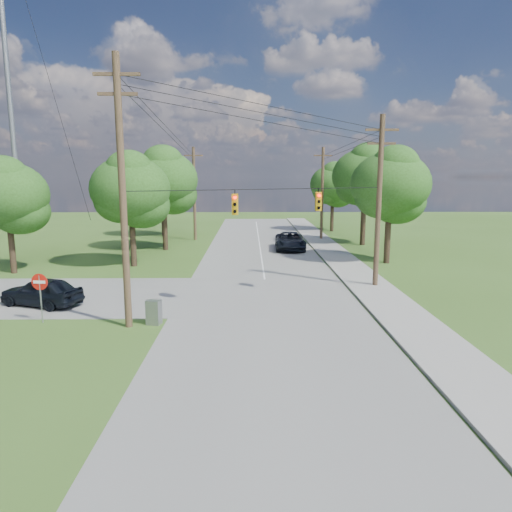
{
  "coord_description": "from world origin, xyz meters",
  "views": [
    {
      "loc": [
        1.0,
        -19.9,
        6.82
      ],
      "look_at": [
        1.34,
        5.0,
        2.5
      ],
      "focal_mm": 32.0,
      "sensor_mm": 36.0,
      "label": 1
    }
  ],
  "objects_px": {
    "pole_north_w": "(194,193)",
    "car_cross_dark": "(42,291)",
    "pole_sw": "(122,191)",
    "control_cabinet": "(154,312)",
    "do_not_enter_sign": "(40,287)",
    "pole_north_e": "(322,193)",
    "car_main_north": "(290,241)",
    "pole_ne": "(379,200)"
  },
  "relations": [
    {
      "from": "pole_sw",
      "to": "pole_ne",
      "type": "relative_size",
      "value": 1.14
    },
    {
      "from": "pole_ne",
      "to": "do_not_enter_sign",
      "type": "bearing_deg",
      "value": -158.46
    },
    {
      "from": "pole_ne",
      "to": "car_main_north",
      "type": "distance_m",
      "value": 16.04
    },
    {
      "from": "pole_ne",
      "to": "pole_sw",
      "type": "bearing_deg",
      "value": -150.62
    },
    {
      "from": "pole_sw",
      "to": "car_main_north",
      "type": "relative_size",
      "value": 2.04
    },
    {
      "from": "pole_north_w",
      "to": "do_not_enter_sign",
      "type": "xyz_separation_m",
      "value": [
        -3.84,
        -29.0,
        -3.39
      ]
    },
    {
      "from": "pole_ne",
      "to": "pole_north_e",
      "type": "xyz_separation_m",
      "value": [
        -0.0,
        22.0,
        -0.34
      ]
    },
    {
      "from": "car_main_north",
      "to": "pole_north_w",
      "type": "bearing_deg",
      "value": 145.78
    },
    {
      "from": "pole_sw",
      "to": "pole_ne",
      "type": "xyz_separation_m",
      "value": [
        13.5,
        7.6,
        -0.76
      ]
    },
    {
      "from": "car_main_north",
      "to": "pole_sw",
      "type": "bearing_deg",
      "value": -110.84
    },
    {
      "from": "do_not_enter_sign",
      "to": "pole_north_w",
      "type": "bearing_deg",
      "value": 88.56
    },
    {
      "from": "pole_sw",
      "to": "do_not_enter_sign",
      "type": "bearing_deg",
      "value": 171.97
    },
    {
      "from": "pole_north_w",
      "to": "car_cross_dark",
      "type": "xyz_separation_m",
      "value": [
        -5.13,
        -26.09,
        -4.33
      ]
    },
    {
      "from": "pole_north_e",
      "to": "pole_north_w",
      "type": "bearing_deg",
      "value": 180.0
    },
    {
      "from": "pole_ne",
      "to": "car_main_north",
      "type": "height_order",
      "value": "pole_ne"
    },
    {
      "from": "control_cabinet",
      "to": "do_not_enter_sign",
      "type": "bearing_deg",
      "value": -169.41
    },
    {
      "from": "pole_north_w",
      "to": "car_main_north",
      "type": "relative_size",
      "value": 1.7
    },
    {
      "from": "do_not_enter_sign",
      "to": "pole_north_e",
      "type": "bearing_deg",
      "value": 64.65
    },
    {
      "from": "pole_sw",
      "to": "do_not_enter_sign",
      "type": "xyz_separation_m",
      "value": [
        -4.24,
        0.6,
        -4.49
      ]
    },
    {
      "from": "car_cross_dark",
      "to": "car_main_north",
      "type": "bearing_deg",
      "value": 161.42
    },
    {
      "from": "pole_north_w",
      "to": "control_cabinet",
      "type": "relative_size",
      "value": 8.58
    },
    {
      "from": "pole_ne",
      "to": "do_not_enter_sign",
      "type": "distance_m",
      "value": 19.43
    },
    {
      "from": "pole_north_e",
      "to": "car_cross_dark",
      "type": "distance_m",
      "value": 32.58
    },
    {
      "from": "pole_sw",
      "to": "control_cabinet",
      "type": "distance_m",
      "value": 5.76
    },
    {
      "from": "pole_ne",
      "to": "pole_north_w",
      "type": "xyz_separation_m",
      "value": [
        -13.9,
        22.0,
        -0.34
      ]
    },
    {
      "from": "control_cabinet",
      "to": "do_not_enter_sign",
      "type": "distance_m",
      "value": 5.47
    },
    {
      "from": "pole_north_e",
      "to": "car_main_north",
      "type": "xyz_separation_m",
      "value": [
        -4.07,
        -7.19,
        -4.28
      ]
    },
    {
      "from": "pole_north_w",
      "to": "car_cross_dark",
      "type": "relative_size",
      "value": 2.23
    },
    {
      "from": "pole_north_w",
      "to": "car_cross_dark",
      "type": "height_order",
      "value": "pole_north_w"
    },
    {
      "from": "pole_ne",
      "to": "control_cabinet",
      "type": "relative_size",
      "value": 9.01
    },
    {
      "from": "pole_north_e",
      "to": "do_not_enter_sign",
      "type": "distance_m",
      "value": 34.16
    },
    {
      "from": "control_cabinet",
      "to": "do_not_enter_sign",
      "type": "relative_size",
      "value": 0.49
    },
    {
      "from": "control_cabinet",
      "to": "car_main_north",
      "type": "bearing_deg",
      "value": 83.01
    },
    {
      "from": "pole_sw",
      "to": "control_cabinet",
      "type": "height_order",
      "value": "pole_sw"
    },
    {
      "from": "pole_sw",
      "to": "do_not_enter_sign",
      "type": "height_order",
      "value": "pole_sw"
    },
    {
      "from": "pole_north_w",
      "to": "do_not_enter_sign",
      "type": "distance_m",
      "value": 29.45
    },
    {
      "from": "pole_sw",
      "to": "control_cabinet",
      "type": "relative_size",
      "value": 10.3
    },
    {
      "from": "pole_north_e",
      "to": "control_cabinet",
      "type": "relative_size",
      "value": 8.58
    },
    {
      "from": "pole_north_w",
      "to": "control_cabinet",
      "type": "xyz_separation_m",
      "value": [
        1.5,
        -29.29,
        -4.55
      ]
    },
    {
      "from": "pole_north_e",
      "to": "pole_ne",
      "type": "bearing_deg",
      "value": -90.0
    },
    {
      "from": "control_cabinet",
      "to": "do_not_enter_sign",
      "type": "xyz_separation_m",
      "value": [
        -5.34,
        0.29,
        1.16
      ]
    },
    {
      "from": "car_cross_dark",
      "to": "do_not_enter_sign",
      "type": "bearing_deg",
      "value": 43.72
    }
  ]
}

